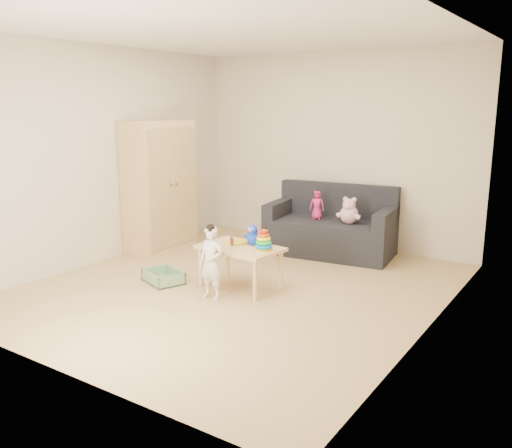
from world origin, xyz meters
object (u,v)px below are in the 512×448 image
Objects in this scene: sofa at (330,237)px; play_table at (240,267)px; wardrobe at (159,186)px; toddler at (211,264)px.

sofa is 1.72m from play_table.
sofa is (1.98, 1.03, -0.63)m from wardrobe.
wardrobe is 1.99× the size of play_table.
wardrobe is 2.32m from sofa.
sofa is 2.16m from toddler.
play_table is (1.77, -0.68, -0.63)m from wardrobe.
play_table is 1.18× the size of toddler.
wardrobe is at bearing -159.44° from sofa.
play_table is at bearing 83.53° from toddler.
sofa is at bearing 82.91° from toddler.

